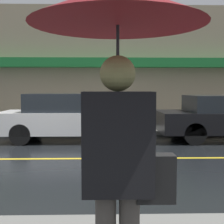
{
  "coord_description": "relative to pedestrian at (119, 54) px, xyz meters",
  "views": [
    {
      "loc": [
        1.6,
        -7.01,
        1.59
      ],
      "look_at": [
        1.7,
        -2.94,
        1.28
      ],
      "focal_mm": 50.0,
      "sensor_mm": 36.0,
      "label": 1
    }
  ],
  "objects": [
    {
      "name": "car_white",
      "position": [
        -1.26,
        7.62,
        -1.07
      ],
      "size": [
        3.97,
        1.73,
        1.45
      ],
      "color": "silver",
      "rests_on": "ground_plane"
    },
    {
      "name": "ground_plane",
      "position": [
        -1.68,
        5.11,
        -1.8
      ],
      "size": [
        80.0,
        80.0,
        0.0
      ],
      "primitive_type": "plane",
      "color": "black"
    },
    {
      "name": "sidewalk_far",
      "position": [
        -1.68,
        9.58,
        -1.73
      ],
      "size": [
        28.0,
        1.91,
        0.14
      ],
      "color": "slate",
      "rests_on": "ground_plane"
    },
    {
      "name": "building_storefront",
      "position": [
        -1.68,
        10.66,
        0.65
      ],
      "size": [
        28.0,
        0.85,
        4.88
      ],
      "color": "gray",
      "rests_on": "ground_plane"
    },
    {
      "name": "pedestrian",
      "position": [
        0.0,
        0.0,
        0.0
      ],
      "size": [
        1.07,
        1.07,
        2.07
      ],
      "rotation": [
        0.0,
        0.0,
        3.14
      ],
      "color": "#4C4742",
      "rests_on": "sidewalk_near"
    },
    {
      "name": "lane_marking",
      "position": [
        -1.68,
        5.11,
        -1.8
      ],
      "size": [
        25.2,
        0.12,
        0.01
      ],
      "color": "gold",
      "rests_on": "ground_plane"
    }
  ]
}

